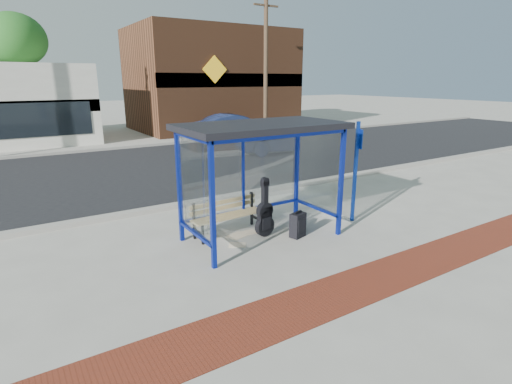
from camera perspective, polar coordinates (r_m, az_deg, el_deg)
ground at (r=8.59m, az=0.80°, el=-6.47°), size 120.00×120.00×0.00m
brick_paver_strip at (r=6.77m, az=13.24°, el=-13.32°), size 60.00×1.00×0.01m
curb_near at (r=10.97m, az=-7.50°, el=-1.26°), size 60.00×0.25×0.12m
street_asphalt at (r=15.63m, az=-15.46°, el=3.22°), size 60.00×10.00×0.00m
curb_far at (r=20.47m, az=-19.76°, el=5.91°), size 60.00×0.25×0.12m
far_sidewalk at (r=22.32m, az=-20.87°, el=6.41°), size 60.00×4.00×0.01m
bus_shelter at (r=8.09m, az=0.58°, el=7.39°), size 3.30×1.80×2.42m
storefront_brown at (r=28.01m, az=-6.41°, el=15.60°), size 10.00×7.08×6.40m
tree_mid at (r=28.77m, az=-31.23°, el=18.04°), size 3.60×3.60×7.03m
tree_right at (r=33.31m, az=-1.98°, el=19.58°), size 3.60×3.60×7.03m
utility_pole_east at (r=24.10m, az=1.39°, el=17.83°), size 1.60×0.24×8.00m
bench at (r=8.68m, az=-4.14°, el=-3.12°), size 1.69×0.51×0.79m
guitar_bag at (r=8.51m, az=1.25°, el=-3.47°), size 0.46×0.18×1.22m
suitcase at (r=8.55m, az=6.00°, el=-4.73°), size 0.38×0.30×0.58m
backpack at (r=8.99m, az=6.13°, el=-4.28°), size 0.38×0.36×0.38m
sign_post at (r=9.49m, az=14.08°, el=3.57°), size 0.14×0.28×2.35m
newspaper_a at (r=8.66m, az=-2.70°, el=-6.25°), size 0.49×0.44×0.01m
newspaper_b at (r=8.21m, az=-2.67°, el=-7.56°), size 0.44×0.42×0.01m
newspaper_c at (r=8.83m, az=-1.06°, el=-5.81°), size 0.36×0.29×0.01m
parked_car at (r=22.04m, az=-2.93°, el=9.21°), size 4.58×2.12×1.46m
fire_hydrant at (r=25.36m, az=2.51°, el=9.40°), size 0.34×0.24×0.79m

